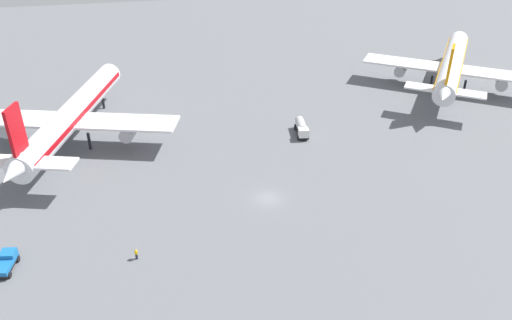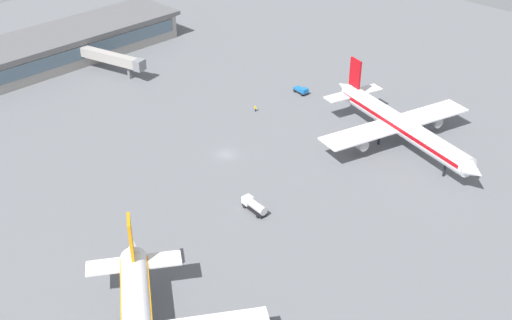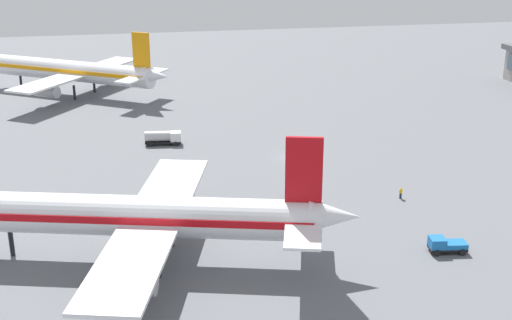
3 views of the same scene
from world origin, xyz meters
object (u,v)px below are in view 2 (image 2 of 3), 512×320
Objects in this scene: airplane_taxiing at (401,125)px; pushback_tractor at (302,90)px; ground_crew_worker at (255,108)px; fuel_truck at (255,206)px.

pushback_tractor is at bearing -172.52° from airplane_taxiing.
airplane_taxiing is at bearing -0.04° from pushback_tractor.
ground_crew_worker is at bearing -86.70° from pushback_tractor.
airplane_taxiing is at bearing -90.71° from fuel_truck.
airplane_taxiing reaches higher than pushback_tractor.
airplane_taxiing is 10.74× the size of pushback_tractor.
ground_crew_worker is (16.70, -1.50, -0.12)m from pushback_tractor.
fuel_truck is (43.27, -5.68, -4.22)m from airplane_taxiing.
pushback_tractor is 16.77m from ground_crew_worker.
fuel_truck is at bearing -50.03° from pushback_tractor.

